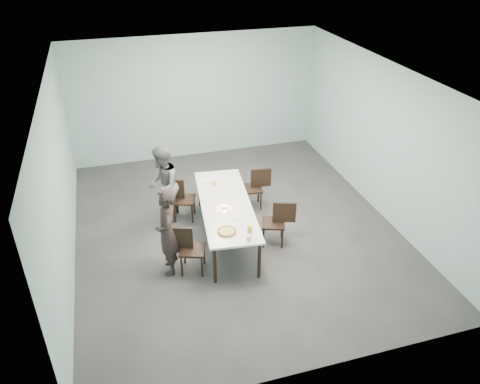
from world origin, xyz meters
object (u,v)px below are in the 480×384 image
object	(u,v)px
diner_near	(167,232)
amber_tumbler	(214,183)
chair_near_right	(278,220)
pizza	(227,232)
chair_near_left	(187,246)
side_plate	(236,217)
tealight	(225,207)
water_tumbler	(249,238)
table	(226,206)
diner_far	(163,185)
chair_far_right	(256,185)
chair_far_left	(180,196)
beer_glass	(250,230)

from	to	relation	value
diner_near	amber_tumbler	bearing A→B (deg)	146.29
chair_near_right	pizza	xyz separation A→B (m)	(-1.08, -0.46, 0.27)
diner_near	amber_tumbler	size ratio (longest dim) A/B	19.74
diner_near	pizza	bearing A→B (deg)	81.16
chair_near_left	side_plate	xyz separation A→B (m)	(0.93, 0.25, 0.25)
tealight	amber_tumbler	distance (m)	0.87
chair_near_left	water_tumbler	bearing A→B (deg)	-7.08
table	diner_far	bearing A→B (deg)	137.67
diner_far	water_tumbler	xyz separation A→B (m)	(1.07, -2.09, -0.00)
diner_far	side_plate	size ratio (longest dim) A/B	8.83
diner_far	water_tumbler	distance (m)	2.35
chair_near_right	diner_near	xyz separation A→B (m)	(-2.02, -0.22, 0.29)
chair_far_right	side_plate	world-z (taller)	chair_far_right
chair_far_left	beer_glass	distance (m)	2.13
beer_glass	tealight	bearing A→B (deg)	102.49
water_tumbler	amber_tumbler	bearing A→B (deg)	93.35
diner_near	diner_far	world-z (taller)	diner_far
water_tumbler	chair_near_left	bearing A→B (deg)	154.35
diner_near	chair_far_left	bearing A→B (deg)	168.76
table	tealight	bearing A→B (deg)	-113.53
chair_near_left	pizza	world-z (taller)	chair_near_left
tealight	chair_near_left	bearing A→B (deg)	-143.49
diner_near	side_plate	size ratio (longest dim) A/B	8.77
chair_far_left	beer_glass	bearing A→B (deg)	-48.58
diner_far	amber_tumbler	xyz separation A→B (m)	(0.96, -0.18, -0.01)
diner_near	water_tumbler	size ratio (longest dim) A/B	17.55
diner_far	beer_glass	bearing A→B (deg)	46.34
tealight	table	bearing A→B (deg)	66.47
table	diner_far	size ratio (longest dim) A/B	1.69
diner_far	beer_glass	distance (m)	2.24
chair_near_right	amber_tumbler	world-z (taller)	chair_near_right
chair_far_right	amber_tumbler	size ratio (longest dim) A/B	10.88
chair_far_right	chair_far_left	bearing A→B (deg)	9.77
table	diner_near	size ratio (longest dim) A/B	1.70
chair_far_left	diner_far	world-z (taller)	diner_far
water_tumbler	beer_glass	bearing A→B (deg)	66.82
chair_far_right	table	bearing A→B (deg)	56.03
water_tumbler	tealight	bearing A→B (deg)	96.90
chair_near_left	tealight	bearing A→B (deg)	55.08
table	water_tumbler	xyz separation A→B (m)	(0.07, -1.18, 0.10)
diner_near	amber_tumbler	distance (m)	1.77
pizza	tealight	size ratio (longest dim) A/B	6.07
chair_near_right	pizza	size ratio (longest dim) A/B	2.56
chair_far_right	beer_glass	world-z (taller)	beer_glass
tealight	diner_far	bearing A→B (deg)	131.96
table	chair_near_right	size ratio (longest dim) A/B	3.08
pizza	amber_tumbler	world-z (taller)	amber_tumbler
pizza	side_plate	size ratio (longest dim) A/B	1.89
chair_near_left	side_plate	size ratio (longest dim) A/B	4.83
side_plate	beer_glass	size ratio (longest dim) A/B	1.20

